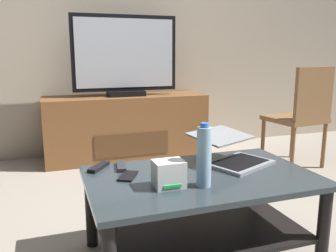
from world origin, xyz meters
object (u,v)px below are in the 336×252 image
object	(u,v)px
router_box	(169,174)
laptop	(232,152)
television	(125,57)
water_bottle_near	(204,156)
soundbar_remote	(99,167)
cell_phone	(128,176)
media_cabinet	(126,127)
coffee_table	(201,201)
tv_remote	(121,166)
dining_chair	(302,113)

from	to	relation	value
router_box	laptop	bearing A→B (deg)	26.78
television	laptop	bearing A→B (deg)	-83.47
television	water_bottle_near	xyz separation A→B (m)	(-0.09, -2.01, -0.41)
laptop	soundbar_remote	xyz separation A→B (m)	(-0.70, 0.13, -0.05)
cell_phone	television	bearing A→B (deg)	105.99
router_box	cell_phone	world-z (taller)	router_box
media_cabinet	coffee_table	bearing A→B (deg)	-91.25
media_cabinet	laptop	xyz separation A→B (m)	(0.20, -1.76, 0.19)
laptop	coffee_table	bearing A→B (deg)	-151.54
laptop	tv_remote	xyz separation A→B (m)	(-0.59, 0.11, -0.05)
laptop	router_box	xyz separation A→B (m)	(-0.44, -0.22, -0.00)
soundbar_remote	coffee_table	bearing A→B (deg)	7.43
coffee_table	water_bottle_near	bearing A→B (deg)	-110.30
cell_phone	dining_chair	bearing A→B (deg)	56.05
soundbar_remote	tv_remote	bearing A→B (deg)	25.19
media_cabinet	dining_chair	distance (m)	1.66
television	laptop	xyz separation A→B (m)	(0.20, -1.74, -0.49)
laptop	cell_phone	world-z (taller)	laptop
dining_chair	laptop	bearing A→B (deg)	-143.20
router_box	cell_phone	xyz separation A→B (m)	(-0.15, 0.18, -0.06)
dining_chair	television	bearing A→B (deg)	149.51
coffee_table	media_cabinet	xyz separation A→B (m)	(0.04, 1.89, 0.01)
dining_chair	water_bottle_near	distance (m)	1.91
television	media_cabinet	bearing A→B (deg)	90.00
router_box	water_bottle_near	xyz separation A→B (m)	(0.15, -0.04, 0.08)
media_cabinet	cell_phone	world-z (taller)	media_cabinet
laptop	cell_phone	bearing A→B (deg)	-176.18
media_cabinet	tv_remote	distance (m)	1.70
water_bottle_near	media_cabinet	bearing A→B (deg)	87.40
tv_remote	soundbar_remote	xyz separation A→B (m)	(-0.11, 0.02, 0.00)
media_cabinet	tv_remote	bearing A→B (deg)	-103.31
router_box	soundbar_remote	world-z (taller)	router_box
router_box	water_bottle_near	world-z (taller)	water_bottle_near
coffee_table	cell_phone	distance (m)	0.39
coffee_table	dining_chair	size ratio (longest dim) A/B	1.22
coffee_table	router_box	distance (m)	0.30
coffee_table	media_cabinet	world-z (taller)	media_cabinet
water_bottle_near	cell_phone	size ratio (longest dim) A/B	2.08
cell_phone	tv_remote	bearing A→B (deg)	119.18
cell_phone	soundbar_remote	bearing A→B (deg)	152.03
laptop	tv_remote	world-z (taller)	laptop
cell_phone	tv_remote	distance (m)	0.15
media_cabinet	tv_remote	size ratio (longest dim) A/B	9.86
dining_chair	cell_phone	world-z (taller)	dining_chair
cell_phone	media_cabinet	bearing A→B (deg)	106.13
media_cabinet	router_box	world-z (taller)	media_cabinet
tv_remote	cell_phone	bearing A→B (deg)	-80.62
media_cabinet	tv_remote	world-z (taller)	media_cabinet
dining_chair	water_bottle_near	world-z (taller)	dining_chair
coffee_table	water_bottle_near	world-z (taller)	water_bottle_near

